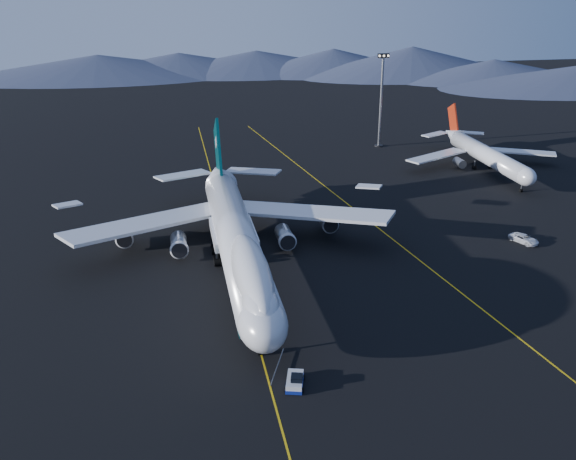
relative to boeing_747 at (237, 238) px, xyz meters
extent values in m
plane|color=black|center=(0.00, -0.03, -5.81)|extent=(500.00, 500.00, 0.00)
cube|color=#E1B20D|center=(0.00, -0.03, -5.80)|extent=(0.25, 220.00, 0.01)
cube|color=#E1B20D|center=(30.00, 9.97, -5.80)|extent=(28.08, 198.09, 0.01)
cone|color=#3C445D|center=(-40.81, 231.40, 0.19)|extent=(100.00, 100.00, 12.00)
cone|color=#3C445D|center=(36.76, 232.07, 0.19)|extent=(100.00, 100.00, 12.00)
cone|color=#3C445D|center=(110.33, 207.46, 0.19)|extent=(100.00, 100.00, 12.00)
cylinder|color=silver|center=(0.00, -0.03, -0.21)|extent=(6.50, 56.00, 6.50)
ellipsoid|color=silver|center=(0.00, -28.03, -0.21)|extent=(6.50, 10.40, 6.50)
ellipsoid|color=silver|center=(0.00, -18.53, 2.29)|extent=(5.13, 25.16, 5.85)
cube|color=black|center=(0.00, -30.03, 0.99)|extent=(3.60, 1.61, 1.29)
cone|color=silver|center=(0.00, 32.97, 0.59)|extent=(6.50, 12.00, 6.50)
cube|color=#043A3E|center=(0.00, 0.97, -1.11)|extent=(6.24, 60.00, 1.10)
cube|color=silver|center=(0.00, 5.47, -1.31)|extent=(7.50, 13.00, 1.60)
cube|color=silver|center=(-14.50, 11.47, -0.61)|extent=(30.62, 23.28, 2.83)
cube|color=silver|center=(14.50, 11.47, -0.61)|extent=(30.62, 23.28, 2.83)
cylinder|color=slate|center=(-9.50, 7.47, -3.41)|extent=(2.90, 5.50, 2.90)
cylinder|color=slate|center=(-19.00, 13.97, -3.41)|extent=(2.90, 5.50, 2.90)
cylinder|color=slate|center=(9.50, 7.47, -3.41)|extent=(2.90, 5.50, 2.90)
cylinder|color=slate|center=(19.00, 13.97, -3.41)|extent=(2.90, 5.50, 2.90)
cube|color=#043A3E|center=(0.00, 31.97, 5.59)|extent=(0.55, 14.11, 15.94)
cube|color=silver|center=(-7.50, 34.47, 0.99)|extent=(12.39, 9.47, 0.98)
cube|color=silver|center=(7.50, 34.47, 0.99)|extent=(12.39, 9.47, 0.98)
cylinder|color=black|center=(0.00, -26.53, -5.26)|extent=(0.90, 1.10, 1.10)
cube|color=silver|center=(3.00, -34.15, -5.16)|extent=(2.88, 4.22, 0.96)
cube|color=navy|center=(3.00, -34.15, -5.51)|extent=(3.02, 4.41, 0.44)
cube|color=black|center=(3.00, -34.15, -4.46)|extent=(1.72, 1.72, 0.79)
cylinder|color=silver|center=(68.74, 45.97, -1.77)|extent=(4.27, 35.94, 4.27)
ellipsoid|color=silver|center=(68.74, 28.00, -1.77)|extent=(4.27, 5.97, 4.27)
cone|color=silver|center=(68.74, 67.31, -1.32)|extent=(4.27, 7.86, 4.27)
cube|color=silver|center=(57.51, 51.59, -2.67)|extent=(18.86, 12.73, 0.39)
cube|color=silver|center=(79.98, 51.59, -2.67)|extent=(18.86, 12.73, 0.39)
cylinder|color=slate|center=(62.57, 48.78, -4.02)|extent=(2.13, 3.93, 2.13)
cylinder|color=slate|center=(74.92, 48.78, -4.02)|extent=(2.13, 3.93, 2.13)
cube|color=#A5250F|center=(68.74, 67.87, 2.95)|extent=(0.39, 7.66, 9.05)
imported|color=silver|center=(53.73, 1.57, -5.04)|extent=(4.69, 6.15, 1.55)
cylinder|color=black|center=(49.90, 75.36, -5.61)|extent=(2.43, 2.43, 0.40)
cylinder|color=slate|center=(49.90, 75.36, 6.84)|extent=(0.71, 0.71, 25.31)
cube|color=black|center=(49.90, 75.36, 19.80)|extent=(3.24, 0.81, 1.21)
camera|label=1|loc=(-10.09, -98.22, 40.83)|focal=40.00mm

